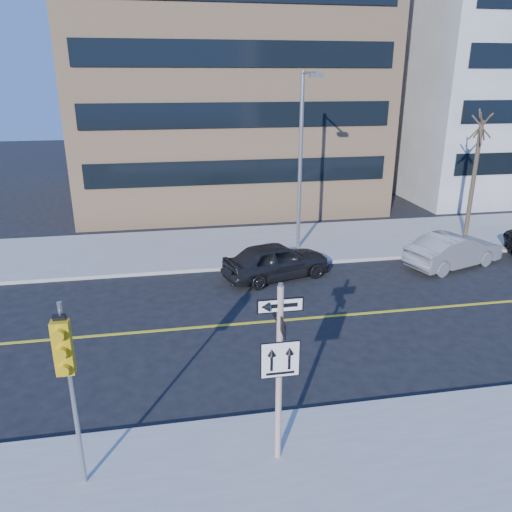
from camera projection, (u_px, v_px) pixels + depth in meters
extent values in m
plane|color=black|center=(257.00, 394.00, 13.16)|extent=(120.00, 120.00, 0.00)
cylinder|color=silver|center=(279.00, 377.00, 10.11)|extent=(0.13, 0.13, 4.00)
cylinder|color=gray|center=(281.00, 285.00, 9.43)|extent=(0.10, 0.10, 0.06)
cube|color=black|center=(280.00, 305.00, 9.57)|extent=(0.92, 0.03, 0.30)
cube|color=black|center=(280.00, 322.00, 9.69)|extent=(0.03, 0.92, 0.30)
cube|color=white|center=(280.00, 360.00, 9.88)|extent=(0.80, 0.03, 0.80)
cylinder|color=gray|center=(73.00, 398.00, 9.45)|extent=(0.09, 0.09, 4.00)
cube|color=gold|center=(63.00, 348.00, 8.85)|extent=(0.32, 0.22, 1.05)
sphere|color=#8C0705|center=(59.00, 333.00, 8.62)|extent=(0.17, 0.17, 0.17)
sphere|color=black|center=(62.00, 351.00, 8.74)|extent=(0.17, 0.17, 0.17)
sphere|color=black|center=(64.00, 368.00, 8.86)|extent=(0.17, 0.17, 0.17)
imported|color=black|center=(276.00, 261.00, 20.52)|extent=(2.97, 4.80, 1.53)
imported|color=gray|center=(454.00, 250.00, 21.78)|extent=(2.90, 4.80, 1.49)
cylinder|color=gray|center=(300.00, 164.00, 22.61)|extent=(0.18, 0.18, 8.00)
cylinder|color=gray|center=(309.00, 73.00, 20.36)|extent=(0.10, 2.20, 0.10)
cube|color=gray|center=(316.00, 75.00, 19.47)|extent=(0.55, 0.30, 0.16)
cylinder|color=#352C1F|center=(473.00, 180.00, 24.76)|extent=(0.22, 0.22, 5.80)
cube|color=tan|center=(220.00, 59.00, 33.60)|extent=(18.00, 18.00, 18.00)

